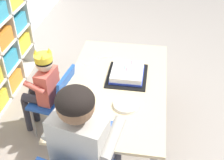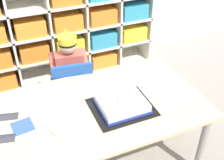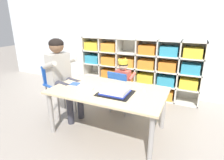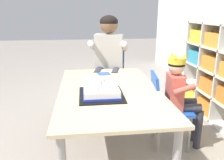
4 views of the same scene
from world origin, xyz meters
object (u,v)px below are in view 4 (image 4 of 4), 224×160
object	(u,v)px
activity_table	(109,97)
fork_beside_plate_stack	(126,84)
fork_near_child_seat	(151,101)
child_with_crown	(180,90)
paper_plate_stack	(94,80)
fork_at_table_front_edge	(140,108)
classroom_chair_blue	(165,105)
classroom_chair_adult_side	(110,71)
adult_helper_seated	(108,55)
birthday_cake_on_tray	(101,92)

from	to	relation	value
activity_table	fork_beside_plate_stack	xyz separation A→B (m)	(-0.11, 0.15, 0.06)
fork_near_child_seat	fork_beside_plate_stack	bearing A→B (deg)	-115.98
child_with_crown	paper_plate_stack	distance (m)	0.74
paper_plate_stack	activity_table	bearing A→B (deg)	23.96
fork_at_table_front_edge	activity_table	bearing A→B (deg)	92.56
activity_table	fork_near_child_seat	distance (m)	0.39
activity_table	child_with_crown	bearing A→B (deg)	92.39
classroom_chair_blue	fork_at_table_front_edge	size ratio (longest dim) A/B	5.31
classroom_chair_adult_side	paper_plate_stack	size ratio (longest dim) A/B	4.03
activity_table	classroom_chair_adult_side	size ratio (longest dim) A/B	1.82
adult_helper_seated	paper_plate_stack	xyz separation A→B (m)	(0.49, -0.18, -0.13)
activity_table	classroom_chair_blue	xyz separation A→B (m)	(-0.04, 0.49, -0.11)
fork_at_table_front_edge	paper_plate_stack	bearing A→B (deg)	93.75
activity_table	classroom_chair_blue	bearing A→B (deg)	94.63
activity_table	birthday_cake_on_tray	distance (m)	0.17
fork_at_table_front_edge	birthday_cake_on_tray	bearing A→B (deg)	111.19
fork_beside_plate_stack	fork_at_table_front_edge	distance (m)	0.50
activity_table	classroom_chair_adult_side	xyz separation A→B (m)	(-0.84, 0.10, -0.01)
classroom_chair_adult_side	child_with_crown	bearing A→B (deg)	-45.17
classroom_chair_blue	paper_plate_stack	distance (m)	0.65
child_with_crown	adult_helper_seated	bearing A→B (deg)	44.89
adult_helper_seated	classroom_chair_blue	bearing A→B (deg)	-45.54
birthday_cake_on_tray	classroom_chair_adult_side	bearing A→B (deg)	169.92
activity_table	classroom_chair_blue	size ratio (longest dim) A/B	2.07
activity_table	classroom_chair_adult_side	world-z (taller)	classroom_chair_adult_side
child_with_crown	adult_helper_seated	world-z (taller)	adult_helper_seated
fork_near_child_seat	adult_helper_seated	bearing A→B (deg)	-120.64
activity_table	adult_helper_seated	xyz separation A→B (m)	(-0.73, 0.07, 0.20)
child_with_crown	fork_at_table_front_edge	distance (m)	0.61
child_with_crown	birthday_cake_on_tray	world-z (taller)	child_with_crown
child_with_crown	fork_at_table_front_edge	bearing A→B (deg)	141.69
birthday_cake_on_tray	fork_beside_plate_stack	world-z (taller)	birthday_cake_on_tray
classroom_chair_blue	adult_helper_seated	world-z (taller)	adult_helper_seated
birthday_cake_on_tray	paper_plate_stack	world-z (taller)	birthday_cake_on_tray
child_with_crown	classroom_chair_adult_side	size ratio (longest dim) A/B	1.12
birthday_cake_on_tray	fork_beside_plate_stack	size ratio (longest dim) A/B	2.72
fork_beside_plate_stack	adult_helper_seated	bearing A→B (deg)	-164.01
classroom_chair_blue	fork_beside_plate_stack	xyz separation A→B (m)	(-0.07, -0.33, 0.17)
classroom_chair_adult_side	fork_at_table_front_edge	size ratio (longest dim) A/B	6.03
activity_table	fork_at_table_front_edge	distance (m)	0.43
classroom_chair_blue	fork_near_child_seat	xyz separation A→B (m)	(0.33, -0.23, 0.17)
classroom_chair_blue	paper_plate_stack	size ratio (longest dim) A/B	3.56
child_with_crown	fork_beside_plate_stack	distance (m)	0.45
paper_plate_stack	child_with_crown	bearing A→B (deg)	72.94
child_with_crown	classroom_chair_adult_side	bearing A→B (deg)	39.65
child_with_crown	fork_near_child_seat	bearing A→B (deg)	141.09
fork_beside_plate_stack	fork_near_child_seat	bearing A→B (deg)	23.70
child_with_crown	fork_beside_plate_stack	world-z (taller)	child_with_crown
activity_table	fork_beside_plate_stack	bearing A→B (deg)	125.93
adult_helper_seated	paper_plate_stack	bearing A→B (deg)	-96.56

